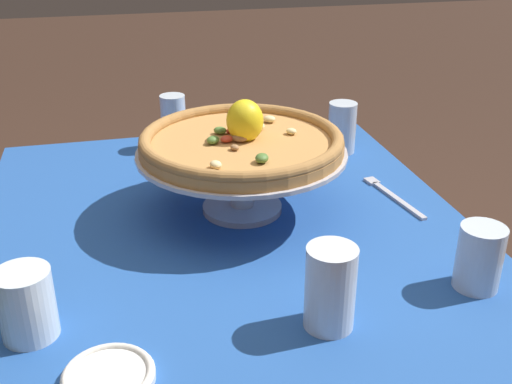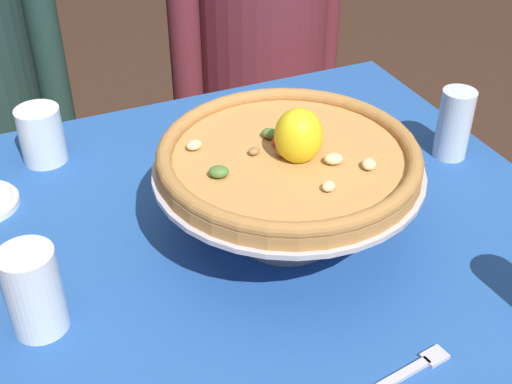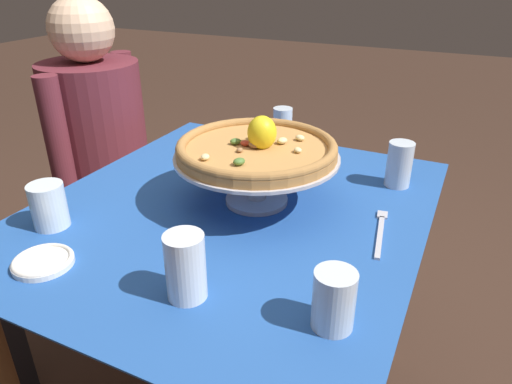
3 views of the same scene
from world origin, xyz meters
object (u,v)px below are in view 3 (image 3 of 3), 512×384
Objects in this scene: pizza_stand at (257,167)px; water_glass_front_right at (399,167)px; pizza at (257,147)px; water_glass_back_left at (49,208)px; water_glass_side_right at (282,131)px; water_glass_side_left at (186,271)px; water_glass_front_left at (334,302)px; diner_right at (102,160)px; dinner_fork at (380,231)px; side_plate at (43,261)px.

pizza_stand is 0.40m from water_glass_front_right.
pizza is at bearing 130.10° from water_glass_front_right.
water_glass_side_right is at bearing -22.33° from water_glass_back_left.
water_glass_side_right is at bearing 13.49° from pizza.
water_glass_side_left is at bearing -173.35° from pizza_stand.
water_glass_front_left is at bearing -138.57° from pizza.
water_glass_front_left is 1.33m from diner_right.
pizza_stand is 0.33m from dinner_fork.
water_glass_back_left is 0.09× the size of diner_right.
water_glass_back_left is 0.51× the size of dinner_fork.
pizza is 1.87× the size of dinner_fork.
water_glass_side_left is 1.07× the size of side_plate.
pizza reaches higher than water_glass_side_left.
diner_right reaches higher than water_glass_back_left.
water_glass_side_right reaches higher than water_glass_front_right.
dinner_fork is (0.34, -0.01, -0.05)m from water_glass_front_left.
water_glass_side_left is at bearing -81.58° from side_plate.
water_glass_side_right is 1.03× the size of water_glass_side_left.
pizza_stand is at bearing 6.65° from water_glass_side_left.
water_glass_back_left reaches higher than dinner_fork.
water_glass_side_left is 0.32m from side_plate.
water_glass_side_left is 1.20× the size of water_glass_front_left.
water_glass_side_left is 0.27m from water_glass_front_left.
water_glass_front_right is at bearing -39.70° from side_plate.
water_glass_front_right is at bearing -49.89° from pizza_stand.
water_glass_side_left is 0.62× the size of dinner_fork.
water_glass_front_left is at bearing -120.41° from diner_right.
water_glass_side_left is at bearing 98.70° from water_glass_front_left.
pizza_stand is 0.92m from diner_right.
diner_right is at bearing 68.93° from pizza_stand.
pizza_stand reaches higher than dinner_fork.
water_glass_side_left reaches higher than water_glass_back_left.
dinner_fork is (-0.01, -0.32, -0.15)m from pizza.
water_glass_front_right is 0.90m from side_plate.
dinner_fork is (0.38, -0.27, -0.05)m from water_glass_side_left.
water_glass_front_left is (-0.04, -0.68, 0.00)m from water_glass_back_left.
water_glass_front_right is (0.25, -0.30, -0.10)m from pizza.
water_glass_side_right is 0.41m from water_glass_front_right.
pizza_stand is at bearing 130.11° from water_glass_front_right.
water_glass_side_right is 1.25× the size of water_glass_back_left.
water_glass_front_right is 1.17× the size of water_glass_back_left.
water_glass_back_left is (-0.69, 0.28, -0.01)m from water_glass_side_right.
water_glass_side_left is 1.22× the size of water_glass_back_left.
pizza is 3.16× the size of water_glass_front_right.
pizza is at bearing -44.86° from pizza_stand.
dinner_fork is at bearing -133.79° from water_glass_side_right.
dinner_fork is (0.30, -0.69, -0.04)m from water_glass_back_left.
water_glass_side_right is at bearing 10.03° from water_glass_side_left.
side_plate reaches higher than dinner_fork.
water_glass_side_left is at bearing 144.38° from dinner_fork.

